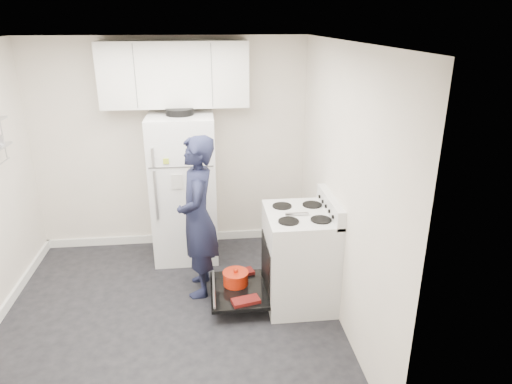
{
  "coord_description": "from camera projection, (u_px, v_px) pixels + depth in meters",
  "views": [
    {
      "loc": [
        0.42,
        -3.72,
        2.67
      ],
      "look_at": [
        0.89,
        0.49,
        1.05
      ],
      "focal_mm": 32.0,
      "sensor_mm": 36.0,
      "label": 1
    }
  ],
  "objects": [
    {
      "name": "room",
      "position": [
        157.0,
        198.0,
        3.96
      ],
      "size": [
        3.21,
        3.21,
        2.51
      ],
      "color": "black",
      "rests_on": "ground"
    },
    {
      "name": "electric_range",
      "position": [
        298.0,
        258.0,
        4.47
      ],
      "size": [
        0.66,
        0.76,
        1.1
      ],
      "color": "silver",
      "rests_on": "ground"
    },
    {
      "name": "open_oven_door",
      "position": [
        238.0,
        285.0,
        4.54
      ],
      "size": [
        0.55,
        0.72,
        0.21
      ],
      "color": "black",
      "rests_on": "ground"
    },
    {
      "name": "refrigerator",
      "position": [
        184.0,
        187.0,
        5.24
      ],
      "size": [
        0.72,
        0.74,
        1.76
      ],
      "color": "white",
      "rests_on": "ground"
    },
    {
      "name": "upper_cabinets",
      "position": [
        175.0,
        74.0,
        4.96
      ],
      "size": [
        1.6,
        0.33,
        0.7
      ],
      "primitive_type": "cube",
      "color": "silver",
      "rests_on": "room"
    },
    {
      "name": "person",
      "position": [
        198.0,
        217.0,
        4.51
      ],
      "size": [
        0.4,
        0.61,
        1.65
      ],
      "primitive_type": "imported",
      "rotation": [
        0.0,
        0.0,
        -1.58
      ],
      "color": "#171B34",
      "rests_on": "ground"
    }
  ]
}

